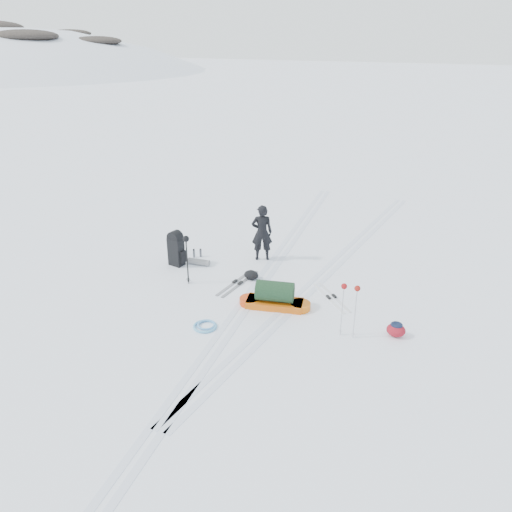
# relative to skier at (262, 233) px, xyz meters

# --- Properties ---
(ground) EXTENTS (200.00, 200.00, 0.00)m
(ground) POSITION_rel_skier_xyz_m (0.55, -1.93, -0.80)
(ground) COLOR white
(ground) RESTS_ON ground
(ski_tracks) EXTENTS (3.38, 17.97, 0.01)m
(ski_tracks) POSITION_rel_skier_xyz_m (1.17, -1.05, -0.80)
(ski_tracks) COLOR silver
(ski_tracks) RESTS_ON ground
(skier) EXTENTS (0.69, 0.60, 1.61)m
(skier) POSITION_rel_skier_xyz_m (0.00, 0.00, 0.00)
(skier) COLOR black
(skier) RESTS_ON ground
(pulk_sled) EXTENTS (1.74, 0.79, 0.65)m
(pulk_sled) POSITION_rel_skier_xyz_m (1.28, -2.37, -0.56)
(pulk_sled) COLOR #CF560C
(pulk_sled) RESTS_ON ground
(expedition_rucksack) EXTENTS (1.10, 0.52, 1.00)m
(expedition_rucksack) POSITION_rel_skier_xyz_m (-1.95, -1.22, -0.34)
(expedition_rucksack) COLOR black
(expedition_rucksack) RESTS_ON ground
(ski_poles_black) EXTENTS (0.16, 0.16, 1.31)m
(ski_poles_black) POSITION_rel_skier_xyz_m (-1.18, -2.09, 0.27)
(ski_poles_black) COLOR black
(ski_poles_black) RESTS_ON ground
(ski_poles_silver) EXTENTS (0.39, 0.13, 1.23)m
(ski_poles_silver) POSITION_rel_skier_xyz_m (3.13, -2.95, 0.23)
(ski_poles_silver) COLOR #AEB0B4
(ski_poles_silver) RESTS_ON ground
(touring_skis_grey) EXTENTS (0.48, 1.69, 0.06)m
(touring_skis_grey) POSITION_rel_skier_xyz_m (-0.01, -1.63, -0.79)
(touring_skis_grey) COLOR gray
(touring_skis_grey) RESTS_ON ground
(touring_skis_white) EXTENTS (1.24, 1.31, 0.06)m
(touring_skis_white) POSITION_rel_skier_xyz_m (2.40, -1.45, -0.79)
(touring_skis_white) COLOR silver
(touring_skis_white) RESTS_ON ground
(rope_coil) EXTENTS (0.66, 0.66, 0.06)m
(rope_coil) POSITION_rel_skier_xyz_m (0.19, -3.78, -0.77)
(rope_coil) COLOR #58A9D6
(rope_coil) RESTS_ON ground
(small_daypack) EXTENTS (0.42, 0.32, 0.34)m
(small_daypack) POSITION_rel_skier_xyz_m (4.08, -2.55, -0.64)
(small_daypack) COLOR maroon
(small_daypack) RESTS_ON ground
(thermos_pair) EXTENTS (0.22, 0.19, 0.25)m
(thermos_pair) POSITION_rel_skier_xyz_m (-1.76, -0.58, -0.68)
(thermos_pair) COLOR #585B5F
(thermos_pair) RESTS_ON ground
(stuff_sack) EXTENTS (0.45, 0.39, 0.24)m
(stuff_sack) POSITION_rel_skier_xyz_m (0.22, -1.27, -0.68)
(stuff_sack) COLOR black
(stuff_sack) RESTS_ON ground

